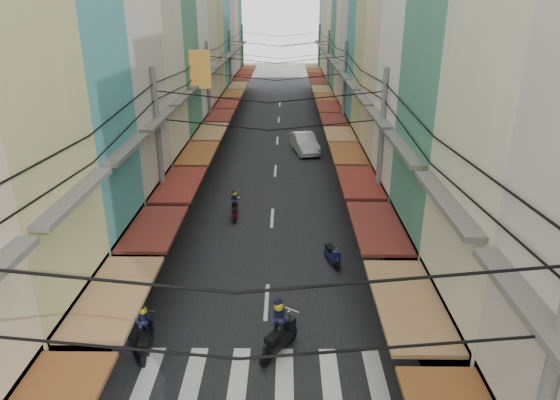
# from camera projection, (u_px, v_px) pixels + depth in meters

# --- Properties ---
(ground) EXTENTS (160.00, 160.00, 0.00)m
(ground) POSITION_uv_depth(u_px,v_px,m) (268.00, 276.00, 20.96)
(ground) COLOR slate
(ground) RESTS_ON ground
(road) EXTENTS (10.00, 80.00, 0.02)m
(road) POSITION_uv_depth(u_px,v_px,m) (277.00, 147.00, 39.55)
(road) COLOR black
(road) RESTS_ON ground
(sidewalk_left) EXTENTS (3.00, 80.00, 0.06)m
(sidewalk_left) POSITION_uv_depth(u_px,v_px,m) (195.00, 147.00, 39.61)
(sidewalk_left) COLOR slate
(sidewalk_left) RESTS_ON ground
(sidewalk_right) EXTENTS (3.00, 80.00, 0.06)m
(sidewalk_right) POSITION_uv_depth(u_px,v_px,m) (359.00, 147.00, 39.47)
(sidewalk_right) COLOR slate
(sidewalk_right) RESTS_ON ground
(crosswalk) EXTENTS (7.55, 2.40, 0.01)m
(crosswalk) POSITION_uv_depth(u_px,v_px,m) (262.00, 374.00, 15.37)
(crosswalk) COLOR silver
(crosswalk) RESTS_ON ground
(building_row_left) EXTENTS (7.80, 67.67, 23.70)m
(building_row_left) POSITION_uv_depth(u_px,v_px,m) (156.00, 17.00, 32.85)
(building_row_left) COLOR silver
(building_row_left) RESTS_ON ground
(building_row_right) EXTENTS (7.80, 68.98, 22.59)m
(building_row_right) POSITION_uv_depth(u_px,v_px,m) (396.00, 24.00, 32.69)
(building_row_right) COLOR teal
(building_row_right) RESTS_ON ground
(utility_poles) EXTENTS (10.20, 66.13, 8.20)m
(utility_poles) POSITION_uv_depth(u_px,v_px,m) (275.00, 70.00, 32.49)
(utility_poles) COLOR slate
(utility_poles) RESTS_ON ground
(white_car) EXTENTS (5.37, 2.96, 1.79)m
(white_car) POSITION_uv_depth(u_px,v_px,m) (304.00, 152.00, 38.31)
(white_car) COLOR silver
(white_car) RESTS_ON ground
(bicycle) EXTENTS (1.54, 1.00, 0.99)m
(bicycle) POSITION_uv_depth(u_px,v_px,m) (408.00, 244.00, 23.67)
(bicycle) COLOR black
(bicycle) RESTS_ON ground
(moving_scooters) EXTENTS (6.96, 12.71, 2.00)m
(moving_scooters) POSITION_uv_depth(u_px,v_px,m) (240.00, 291.00, 18.80)
(moving_scooters) COLOR black
(moving_scooters) RESTS_ON ground
(parked_scooters) EXTENTS (12.89, 12.52, 1.02)m
(parked_scooters) POSITION_uv_depth(u_px,v_px,m) (401.00, 338.00, 16.26)
(parked_scooters) COLOR black
(parked_scooters) RESTS_ON ground
(pedestrians) EXTENTS (11.33, 18.84, 2.25)m
(pedestrians) POSITION_uv_depth(u_px,v_px,m) (160.00, 243.00, 21.47)
(pedestrians) COLOR #29202B
(pedestrians) RESTS_ON ground
(market_umbrella) EXTENTS (2.06, 2.06, 2.17)m
(market_umbrella) POSITION_uv_depth(u_px,v_px,m) (485.00, 337.00, 14.05)
(market_umbrella) COLOR #B2B2B7
(market_umbrella) RESTS_ON ground
(traffic_sign) EXTENTS (0.10, 0.68, 3.10)m
(traffic_sign) POSITION_uv_depth(u_px,v_px,m) (432.00, 256.00, 17.74)
(traffic_sign) COLOR slate
(traffic_sign) RESTS_ON ground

